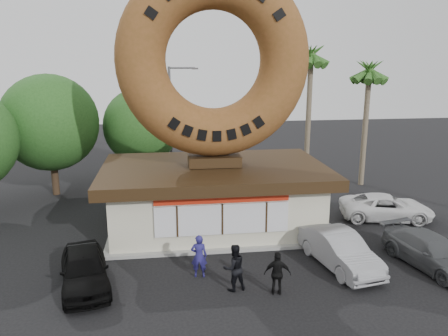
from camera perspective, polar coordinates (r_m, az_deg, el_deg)
name	(u,v)px	position (r m, az deg, el deg)	size (l,w,h in m)	color
ground	(232,283)	(17.55, 1.07, -14.84)	(90.00, 90.00, 0.00)	black
donut_shop	(214,194)	(22.33, -1.25, -3.46)	(11.20, 7.20, 3.80)	beige
giant_donut	(214,60)	(21.33, -1.35, 13.89)	(9.25, 9.25, 2.36)	brown
tree_west	(50,123)	(29.33, -21.80, 5.50)	(6.00, 6.00, 7.65)	#473321
tree_mid	(142,126)	(30.56, -10.72, 5.38)	(5.20, 5.20, 6.63)	#473321
palm_near	(311,60)	(30.82, 11.30, 13.63)	(2.60, 2.60, 9.75)	#726651
palm_far	(369,75)	(30.77, 18.44, 11.46)	(2.60, 2.60, 8.75)	#726651
street_lamp	(172,117)	(31.45, -6.75, 6.62)	(2.11, 0.20, 8.00)	#59595E
person_left	(199,256)	(17.68, -3.28, -11.41)	(0.65, 0.42, 1.77)	navy
person_center	(234,268)	(16.72, 1.32, -12.87)	(0.88, 0.69, 1.82)	black
person_right	(278,273)	(16.58, 7.01, -13.51)	(0.98, 0.41, 1.67)	black
car_black	(84,269)	(17.80, -17.78, -12.48)	(1.72, 4.28, 1.46)	black
car_silver	(340,250)	(19.14, 14.86, -10.29)	(1.57, 4.49, 1.48)	gray
car_grey	(431,252)	(20.45, 25.46, -9.83)	(1.89, 4.65, 1.35)	#525456
car_white	(386,207)	(25.33, 20.44, -4.82)	(2.26, 4.90, 1.36)	silver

